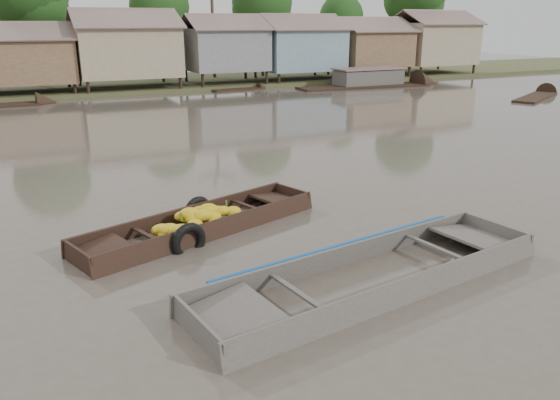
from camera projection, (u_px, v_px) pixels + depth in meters
name	position (u px, v px, depth m)	size (l,w,h in m)	color
ground	(280.00, 258.00, 11.10)	(120.00, 120.00, 0.00)	#51493E
riverbank	(127.00, 43.00, 38.73)	(120.00, 12.47, 10.22)	#384723
banana_boat	(198.00, 225.00, 12.41)	(6.10, 3.23, 0.86)	black
viewer_boat	(373.00, 279.00, 10.05)	(7.43, 2.93, 0.58)	#433D38
distant_boats	(342.00, 86.00, 38.03)	(37.16, 14.17, 1.38)	black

